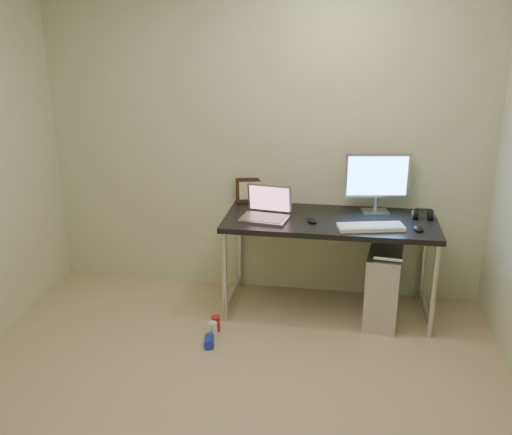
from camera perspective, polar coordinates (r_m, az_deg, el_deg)
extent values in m
plane|color=tan|center=(3.43, -3.98, -19.39)|extent=(3.50, 3.50, 0.00)
cube|color=beige|center=(4.50, 0.73, 7.69)|extent=(3.50, 0.02, 2.50)
cube|color=black|center=(4.26, 7.41, -0.37)|extent=(1.56, 0.68, 0.04)
cylinder|color=silver|center=(4.21, -3.17, -6.01)|extent=(0.04, 0.04, 0.71)
cylinder|color=silver|center=(4.75, -1.62, -2.99)|extent=(0.04, 0.04, 0.71)
cylinder|color=silver|center=(4.17, 17.34, -7.13)|extent=(0.04, 0.04, 0.71)
cylinder|color=silver|center=(4.72, 16.42, -3.94)|extent=(0.04, 0.04, 0.71)
cylinder|color=silver|center=(4.59, -2.30, -7.56)|extent=(0.04, 0.60, 0.04)
cylinder|color=silver|center=(4.56, 16.52, -8.59)|extent=(0.04, 0.60, 0.04)
cube|color=silver|center=(4.37, 12.63, -6.57)|extent=(0.30, 0.56, 0.56)
cylinder|color=#A8A8AF|center=(4.05, 13.08, -4.08)|extent=(0.20, 0.05, 0.03)
cylinder|color=#A8A8AF|center=(4.46, 12.76, -1.87)|extent=(0.20, 0.05, 0.03)
cylinder|color=black|center=(4.66, 11.91, -3.27)|extent=(0.01, 0.16, 0.69)
cylinder|color=black|center=(4.65, 13.01, -3.64)|extent=(0.02, 0.11, 0.71)
cylinder|color=red|center=(4.21, -4.05, -10.53)|extent=(0.09, 0.09, 0.12)
cylinder|color=white|center=(4.13, -4.36, -11.15)|extent=(0.08, 0.08, 0.12)
cylinder|color=#1934C0|center=(4.05, -4.71, -12.24)|extent=(0.09, 0.14, 0.07)
cube|color=#A8A8AF|center=(4.19, 0.84, -0.12)|extent=(0.37, 0.29, 0.02)
cube|color=gray|center=(4.19, 0.84, 0.01)|extent=(0.32, 0.24, 0.00)
cube|color=gray|center=(4.28, 1.37, 1.92)|extent=(0.34, 0.10, 0.22)
cube|color=#734653|center=(4.27, 1.35, 1.88)|extent=(0.31, 0.08, 0.19)
cube|color=#A8A8AF|center=(4.45, 11.81, 0.60)|extent=(0.22, 0.17, 0.01)
cylinder|color=#A8A8AF|center=(4.45, 11.86, 1.40)|extent=(0.03, 0.03, 0.11)
cube|color=#A8A8AF|center=(4.38, 12.05, 4.14)|extent=(0.49, 0.11, 0.34)
cube|color=#549DFF|center=(4.36, 12.06, 4.07)|extent=(0.44, 0.08, 0.29)
cube|color=white|center=(4.09, 11.40, -0.94)|extent=(0.48, 0.25, 0.03)
ellipsoid|color=black|center=(4.14, 15.93, -0.98)|extent=(0.08, 0.12, 0.04)
ellipsoid|color=black|center=(4.17, 5.62, -0.18)|extent=(0.10, 0.13, 0.04)
cylinder|color=black|center=(4.38, 15.63, 0.24)|extent=(0.04, 0.09, 0.09)
cylinder|color=black|center=(4.40, 17.03, 0.17)|extent=(0.04, 0.09, 0.09)
cube|color=black|center=(4.37, 16.39, 0.81)|extent=(0.12, 0.01, 0.01)
cube|color=black|center=(4.59, -0.47, 2.75)|extent=(0.26, 0.13, 0.20)
cylinder|color=silver|center=(4.53, 2.14, 1.75)|extent=(0.01, 0.01, 0.08)
cylinder|color=white|center=(4.51, 2.15, 2.34)|extent=(0.04, 0.03, 0.04)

